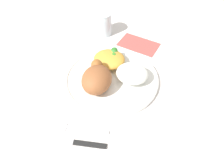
{
  "coord_description": "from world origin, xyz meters",
  "views": [
    {
      "loc": [
        -0.44,
        -0.11,
        0.48
      ],
      "look_at": [
        0.0,
        0.0,
        0.02
      ],
      "focal_mm": 35.08,
      "sensor_mm": 36.0,
      "label": 1
    }
  ],
  "objects_px": {
    "mac_cheese_with_broccoli": "(110,59)",
    "plate": "(112,78)",
    "fork": "(77,128)",
    "napkin": "(139,44)",
    "roasted_chicken": "(97,79)",
    "knife": "(74,142)",
    "rice_pile": "(132,73)",
    "water_glass": "(103,24)"
  },
  "relations": [
    {
      "from": "plate",
      "to": "mac_cheese_with_broccoli",
      "type": "height_order",
      "value": "mac_cheese_with_broccoli"
    },
    {
      "from": "roasted_chicken",
      "to": "plate",
      "type": "bearing_deg",
      "value": -33.24
    },
    {
      "from": "rice_pile",
      "to": "napkin",
      "type": "xyz_separation_m",
      "value": [
        0.19,
        0.01,
        -0.03
      ]
    },
    {
      "from": "mac_cheese_with_broccoli",
      "to": "napkin",
      "type": "relative_size",
      "value": 0.71
    },
    {
      "from": "fork",
      "to": "knife",
      "type": "xyz_separation_m",
      "value": [
        -0.04,
        -0.0,
        0.0
      ]
    },
    {
      "from": "rice_pile",
      "to": "mac_cheese_with_broccoli",
      "type": "xyz_separation_m",
      "value": [
        0.05,
        0.08,
        -0.0
      ]
    },
    {
      "from": "mac_cheese_with_broccoli",
      "to": "fork",
      "type": "distance_m",
      "value": 0.24
    },
    {
      "from": "rice_pile",
      "to": "knife",
      "type": "xyz_separation_m",
      "value": [
        -0.23,
        0.1,
        -0.03
      ]
    },
    {
      "from": "water_glass",
      "to": "knife",
      "type": "bearing_deg",
      "value": -173.33
    },
    {
      "from": "roasted_chicken",
      "to": "mac_cheese_with_broccoli",
      "type": "relative_size",
      "value": 1.11
    },
    {
      "from": "rice_pile",
      "to": "napkin",
      "type": "distance_m",
      "value": 0.19
    },
    {
      "from": "roasted_chicken",
      "to": "napkin",
      "type": "bearing_deg",
      "value": -18.89
    },
    {
      "from": "rice_pile",
      "to": "plate",
      "type": "bearing_deg",
      "value": 95.37
    },
    {
      "from": "roasted_chicken",
      "to": "napkin",
      "type": "xyz_separation_m",
      "value": [
        0.24,
        -0.08,
        -0.05
      ]
    },
    {
      "from": "fork",
      "to": "napkin",
      "type": "relative_size",
      "value": 1.04
    },
    {
      "from": "mac_cheese_with_broccoli",
      "to": "plate",
      "type": "bearing_deg",
      "value": -159.62
    },
    {
      "from": "napkin",
      "to": "plate",
      "type": "bearing_deg",
      "value": 165.21
    },
    {
      "from": "plate",
      "to": "fork",
      "type": "height_order",
      "value": "plate"
    },
    {
      "from": "plate",
      "to": "knife",
      "type": "xyz_separation_m",
      "value": [
        -0.22,
        0.04,
        -0.0
      ]
    },
    {
      "from": "mac_cheese_with_broccoli",
      "to": "water_glass",
      "type": "relative_size",
      "value": 1.13
    },
    {
      "from": "roasted_chicken",
      "to": "knife",
      "type": "distance_m",
      "value": 0.18
    },
    {
      "from": "roasted_chicken",
      "to": "fork",
      "type": "distance_m",
      "value": 0.14
    },
    {
      "from": "fork",
      "to": "napkin",
      "type": "height_order",
      "value": "fork"
    },
    {
      "from": "knife",
      "to": "water_glass",
      "type": "distance_m",
      "value": 0.45
    },
    {
      "from": "knife",
      "to": "water_glass",
      "type": "bearing_deg",
      "value": 6.67
    },
    {
      "from": "roasted_chicken",
      "to": "knife",
      "type": "bearing_deg",
      "value": 177.49
    },
    {
      "from": "fork",
      "to": "knife",
      "type": "bearing_deg",
      "value": -173.19
    },
    {
      "from": "roasted_chicken",
      "to": "mac_cheese_with_broccoli",
      "type": "distance_m",
      "value": 0.11
    },
    {
      "from": "mac_cheese_with_broccoli",
      "to": "napkin",
      "type": "distance_m",
      "value": 0.16
    },
    {
      "from": "water_glass",
      "to": "roasted_chicken",
      "type": "bearing_deg",
      "value": -167.72
    },
    {
      "from": "napkin",
      "to": "rice_pile",
      "type": "bearing_deg",
      "value": -177.47
    },
    {
      "from": "knife",
      "to": "water_glass",
      "type": "xyz_separation_m",
      "value": [
        0.45,
        0.05,
        0.04
      ]
    },
    {
      "from": "fork",
      "to": "knife",
      "type": "distance_m",
      "value": 0.04
    },
    {
      "from": "knife",
      "to": "plate",
      "type": "bearing_deg",
      "value": -10.02
    },
    {
      "from": "roasted_chicken",
      "to": "rice_pile",
      "type": "distance_m",
      "value": 0.1
    },
    {
      "from": "water_glass",
      "to": "napkin",
      "type": "xyz_separation_m",
      "value": [
        -0.04,
        -0.14,
        -0.04
      ]
    },
    {
      "from": "roasted_chicken",
      "to": "rice_pile",
      "type": "bearing_deg",
      "value": -59.37
    },
    {
      "from": "roasted_chicken",
      "to": "mac_cheese_with_broccoli",
      "type": "xyz_separation_m",
      "value": [
        0.1,
        -0.01,
        -0.01
      ]
    },
    {
      "from": "roasted_chicken",
      "to": "water_glass",
      "type": "relative_size",
      "value": 1.26
    },
    {
      "from": "rice_pile",
      "to": "mac_cheese_with_broccoli",
      "type": "bearing_deg",
      "value": 57.21
    },
    {
      "from": "rice_pile",
      "to": "napkin",
      "type": "height_order",
      "value": "rice_pile"
    },
    {
      "from": "roasted_chicken",
      "to": "rice_pile",
      "type": "height_order",
      "value": "roasted_chicken"
    }
  ]
}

